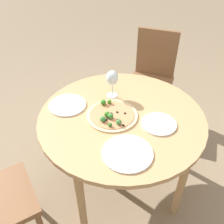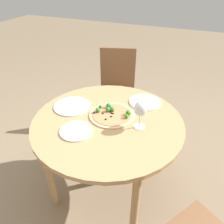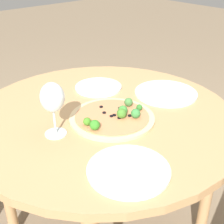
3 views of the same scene
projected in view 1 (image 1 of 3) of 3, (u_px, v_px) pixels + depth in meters
name	position (u px, v px, depth m)	size (l,w,h in m)	color
ground_plane	(120.00, 183.00, 2.01)	(12.00, 12.00, 0.00)	#847056
dining_table	(121.00, 124.00, 1.62)	(1.05, 1.05, 0.70)	tan
chair	(152.00, 76.00, 2.40)	(0.55, 0.55, 0.89)	brown
pizza	(111.00, 115.00, 1.56)	(0.32, 0.32, 0.05)	#DBBC89
wine_glass	(112.00, 79.00, 1.65)	(0.08, 0.08, 0.19)	silver
plate_near	(127.00, 153.00, 1.31)	(0.27, 0.27, 0.01)	silver
plate_far	(68.00, 105.00, 1.64)	(0.25, 0.25, 0.01)	silver
plate_side	(159.00, 124.00, 1.50)	(0.21, 0.21, 0.01)	silver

